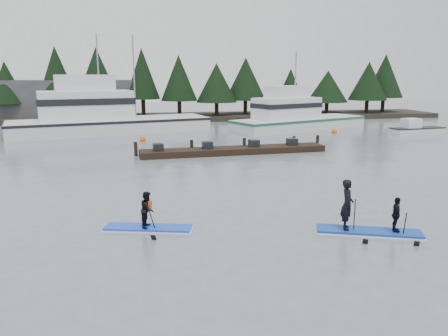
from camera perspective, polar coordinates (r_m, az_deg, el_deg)
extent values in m
plane|color=slate|center=(16.18, 3.78, -8.19)|extent=(160.00, 160.00, 0.00)
cube|color=#2D281E|center=(57.10, -6.41, 6.63)|extent=(70.00, 8.00, 0.60)
cube|color=#4C4C51|center=(59.71, -20.27, 8.32)|extent=(18.00, 6.00, 5.00)
cube|color=silver|center=(44.80, -14.46, 4.64)|extent=(19.71, 9.74, 2.53)
cube|color=white|center=(44.23, -17.58, 7.81)|extent=(9.22, 5.77, 2.74)
cylinder|color=gray|center=(44.31, -16.06, 11.33)|extent=(0.14, 0.14, 8.04)
cube|color=silver|center=(46.95, 9.79, 5.14)|extent=(15.65, 9.89, 2.17)
cube|color=white|center=(45.53, 8.19, 7.72)|extent=(7.50, 5.53, 2.17)
cylinder|color=gray|center=(46.13, 9.28, 10.60)|extent=(0.14, 0.14, 6.76)
cube|color=silver|center=(46.43, 23.94, 4.47)|extent=(5.59, 2.40, 0.63)
cube|color=black|center=(31.76, 1.36, 2.30)|extent=(13.69, 2.85, 0.45)
sphere|color=#E9580B|center=(38.40, -10.56, 3.45)|extent=(0.55, 0.55, 0.55)
sphere|color=#E9580B|center=(44.61, 14.20, 4.46)|extent=(0.55, 0.55, 0.55)
sphere|color=#E9580B|center=(41.97, -25.99, 3.15)|extent=(0.53, 0.53, 0.53)
cube|color=blue|center=(16.49, -9.87, -7.73)|extent=(3.29, 1.55, 0.12)
imported|color=black|center=(16.26, -9.96, -5.32)|extent=(0.65, 0.75, 1.33)
cube|color=#FF5615|center=(16.22, -9.98, -4.78)|extent=(0.34, 0.27, 0.32)
cylinder|color=black|center=(16.14, -9.22, -7.13)|extent=(0.38, 0.84, 1.52)
cube|color=#1139A4|center=(16.72, 18.35, -7.89)|extent=(3.74, 2.06, 0.13)
imported|color=black|center=(16.31, 15.79, -4.59)|extent=(0.64, 0.78, 1.83)
cylinder|color=black|center=(16.26, 16.66, -6.30)|extent=(0.50, 0.90, 1.69)
imported|color=black|center=(16.66, 21.58, -5.68)|extent=(0.54, 0.80, 1.26)
cylinder|color=black|center=(16.65, 22.45, -7.43)|extent=(0.45, 0.80, 1.49)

